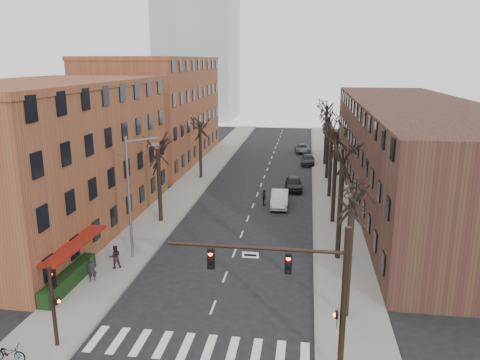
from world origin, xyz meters
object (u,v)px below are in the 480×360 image
at_px(parked_car_mid, 308,160).
at_px(bicycle, 9,353).
at_px(pedestrian_a, 92,270).
at_px(silver_sedan, 280,199).
at_px(parked_car_near, 294,183).

distance_m(parked_car_mid, bicycle, 48.56).
height_order(parked_car_mid, bicycle, parked_car_mid).
height_order(pedestrian_a, bicycle, pedestrian_a).
bearing_deg(pedestrian_a, silver_sedan, 27.46).
height_order(silver_sedan, parked_car_mid, silver_sedan).
bearing_deg(parked_car_mid, silver_sedan, -97.15).
bearing_deg(silver_sedan, parked_car_near, 77.94).
bearing_deg(pedestrian_a, parked_car_mid, 38.75).
bearing_deg(parked_car_near, pedestrian_a, -120.72).
relative_size(pedestrian_a, bicycle, 0.94).
bearing_deg(silver_sedan, bicycle, -114.19).
height_order(silver_sedan, parked_car_near, silver_sedan).
height_order(parked_car_mid, pedestrian_a, pedestrian_a).
xyz_separation_m(pedestrian_a, bicycle, (-0.22, -8.46, -0.35)).
distance_m(silver_sedan, pedestrian_a, 21.32).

